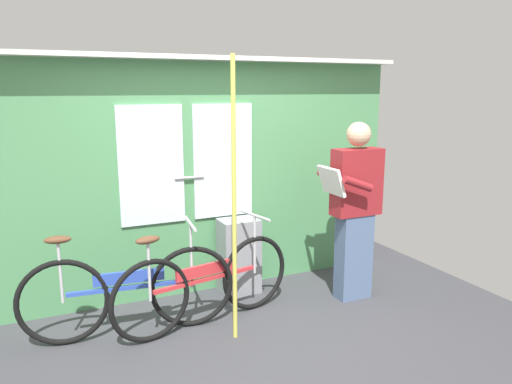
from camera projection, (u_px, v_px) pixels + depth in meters
ground_plane at (267, 351)px, 3.86m from camera, size 5.02×4.28×0.04m
train_door_wall at (206, 172)px, 4.79m from camera, size 4.02×0.28×2.28m
bicycle_near_door at (205, 283)px, 4.19m from camera, size 1.68×0.51×0.90m
bicycle_leaning_behind at (129, 292)px, 4.00m from camera, size 1.72×0.44×0.92m
passenger_reading_newspaper at (355, 208)px, 4.63m from camera, size 0.57×0.49×1.69m
trash_bin_by_wall at (239, 256)px, 4.87m from camera, size 0.37×0.28×0.74m
handrail_pole at (234, 203)px, 3.81m from camera, size 0.04×0.04×2.24m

